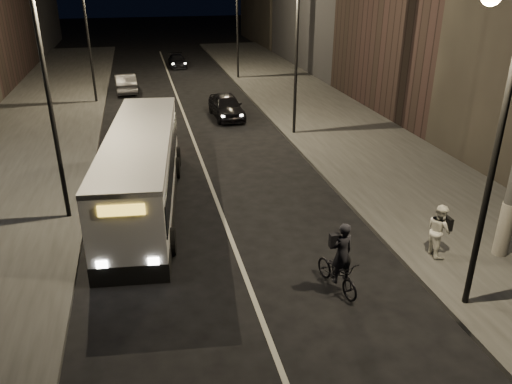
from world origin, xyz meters
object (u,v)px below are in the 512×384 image
pedestrian_woman (439,230)px  car_near (226,106)px  car_far (177,61)px  car_mid (126,83)px  cyclist_on_bicycle (339,267)px  streetlight_right_near (493,119)px  streetlight_right_far (234,12)px  streetlight_right_mid (292,36)px  streetlight_left_near (54,75)px  city_bus (142,167)px  streetlight_left_far (90,22)px

pedestrian_woman → car_near: pedestrian_woman is taller
car_near → car_far: bearing=92.0°
car_mid → cyclist_on_bicycle: bearing=98.7°
cyclist_on_bicycle → car_far: 37.30m
pedestrian_woman → car_near: 18.34m
streetlight_right_near → pedestrian_woman: bearing=71.0°
cyclist_on_bicycle → streetlight_right_far: bearing=71.6°
streetlight_right_near → streetlight_right_mid: (0.00, 16.00, 0.00)m
streetlight_left_near → cyclist_on_bicycle: 11.11m
car_far → car_mid: bearing=-116.2°
car_far → streetlight_right_far: bearing=-58.7°
city_bus → car_mid: 20.53m
city_bus → pedestrian_woman: 10.91m
streetlight_left_far → car_mid: streetlight_left_far is taller
streetlight_right_near → city_bus: (-8.13, 8.63, -3.74)m
city_bus → cyclist_on_bicycle: size_ratio=5.03×
streetlight_right_near → city_bus: streetlight_right_near is taller
pedestrian_woman → streetlight_right_mid: bearing=5.3°
city_bus → car_mid: size_ratio=2.65×
streetlight_right_near → streetlight_right_far: size_ratio=1.00×
streetlight_right_far → car_far: (-4.23, 6.85, -4.80)m
streetlight_left_far → car_far: (6.44, 12.85, -4.80)m
streetlight_left_near → pedestrian_woman: (11.51, -5.54, -4.33)m
car_mid → pedestrian_woman: bearing=106.4°
car_mid → streetlight_right_far: bearing=-165.9°
city_bus → pedestrian_woman: city_bus is taller
streetlight_right_near → pedestrian_woman: streetlight_right_near is taller
car_near → car_far: (-1.45, 18.42, -0.18)m
pedestrian_woman → car_near: size_ratio=0.40×
streetlight_left_near → cyclist_on_bicycle: size_ratio=3.64×
streetlight_right_far → city_bus: streetlight_right_far is taller
streetlight_right_far → city_bus: size_ratio=0.72×
streetlight_right_mid → car_mid: (-8.93, 13.12, -4.66)m
car_mid → streetlight_left_near: bearing=81.6°
streetlight_left_near → car_far: size_ratio=2.10×
streetlight_right_far → car_far: 9.37m
car_near → car_mid: 10.65m
streetlight_right_mid → streetlight_right_far: size_ratio=1.00×
pedestrian_woman → car_near: bearing=13.2°
streetlight_right_near → car_near: streetlight_right_near is taller
car_mid → car_far: bearing=-119.6°
car_near → streetlight_right_far: bearing=74.0°
streetlight_right_mid → pedestrian_woman: bearing=-86.4°
streetlight_left_near → pedestrian_woman: size_ratio=4.67×
streetlight_right_far → streetlight_left_far: size_ratio=1.00×
streetlight_right_mid → streetlight_right_far: bearing=90.0°
streetlight_right_near → streetlight_right_mid: bearing=90.0°
streetlight_right_far → pedestrian_woman: bearing=-88.4°
streetlight_right_mid → city_bus: 11.59m
streetlight_right_far → streetlight_left_near: bearing=-114.0°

